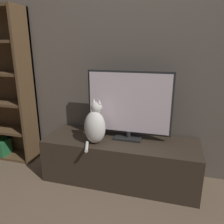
% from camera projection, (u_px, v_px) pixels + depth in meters
% --- Properties ---
extents(wall_back, '(4.80, 0.05, 2.60)m').
position_uv_depth(wall_back, '(129.00, 43.00, 2.08)').
color(wall_back, '#60564C').
rests_on(wall_back, ground_plane).
extents(tv_stand, '(1.45, 0.48, 0.42)m').
position_uv_depth(tv_stand, '(120.00, 160.00, 2.13)').
color(tv_stand, '#33281E').
rests_on(tv_stand, ground_plane).
extents(tv, '(0.79, 0.15, 0.65)m').
position_uv_depth(tv, '(129.00, 105.00, 2.01)').
color(tv, black).
rests_on(tv, tv_stand).
extents(cat, '(0.24, 0.33, 0.41)m').
position_uv_depth(cat, '(95.00, 126.00, 1.98)').
color(cat, silver).
rests_on(cat, tv_stand).
extents(bookshelf, '(0.69, 0.28, 1.66)m').
position_uv_depth(bookshelf, '(4.00, 93.00, 2.47)').
color(bookshelf, brown).
rests_on(bookshelf, ground_plane).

